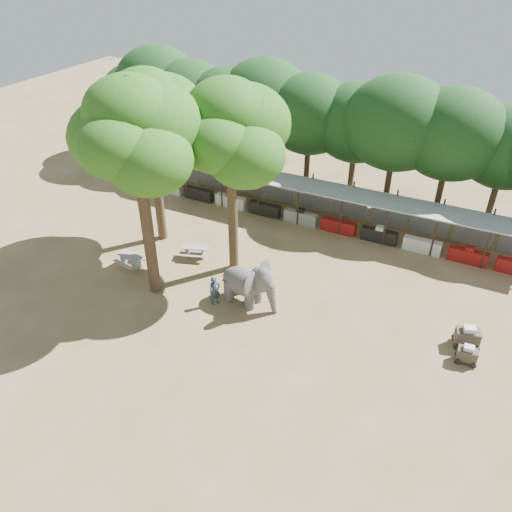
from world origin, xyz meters
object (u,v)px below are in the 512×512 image
at_px(yard_tree_back, 230,132).
at_px(cart_back, 467,336).
at_px(elephant, 249,283).
at_px(cart_front, 467,354).
at_px(yard_tree_center, 135,134).
at_px(yard_tree_left, 149,117).
at_px(picnic_table_near, 130,259).
at_px(handler, 215,291).
at_px(picnic_table_far, 195,250).

bearing_deg(yard_tree_back, cart_back, -4.74).
height_order(elephant, cart_front, elephant).
bearing_deg(cart_back, yard_tree_back, 159.33).
bearing_deg(yard_tree_center, yard_tree_left, 120.96).
xyz_separation_m(yard_tree_back, cart_back, (13.81, -1.14, -7.94)).
distance_m(cart_front, cart_back, 1.18).
bearing_deg(picnic_table_near, yard_tree_center, -11.64).
bearing_deg(handler, picnic_table_near, 118.77).
distance_m(yard_tree_back, elephant, 8.16).
relative_size(elephant, picnic_table_near, 1.94).
relative_size(handler, cart_back, 1.24).
height_order(yard_tree_back, elephant, yard_tree_back).
height_order(yard_tree_center, cart_front, yard_tree_center).
xyz_separation_m(cart_front, cart_back, (-0.16, 1.17, 0.11)).
distance_m(yard_tree_back, picnic_table_near, 10.22).
bearing_deg(picnic_table_near, elephant, 11.29).
height_order(yard_tree_center, yard_tree_back, yard_tree_center).
xyz_separation_m(yard_tree_center, cart_front, (16.96, 1.69, -8.72)).
distance_m(yard_tree_center, cart_back, 19.09).
bearing_deg(picnic_table_near, yard_tree_back, 38.30).
xyz_separation_m(picnic_table_near, cart_back, (19.44, 1.75, 0.08)).
height_order(yard_tree_left, cart_front, yard_tree_left).
distance_m(yard_tree_center, picnic_table_near, 9.15).
bearing_deg(elephant, yard_tree_center, -162.34).
distance_m(picnic_table_near, picnic_table_far, 4.02).
distance_m(yard_tree_left, cart_front, 21.65).
relative_size(handler, picnic_table_near, 0.96).
relative_size(yard_tree_left, cart_front, 10.43).
height_order(elephant, handler, elephant).
bearing_deg(yard_tree_left, elephant, -24.35).
relative_size(yard_tree_back, picnic_table_far, 5.93).
bearing_deg(elephant, cart_front, 8.89).
distance_m(yard_tree_left, yard_tree_back, 6.09).
xyz_separation_m(yard_tree_center, picnic_table_far, (0.37, 3.77, -8.70)).
relative_size(yard_tree_center, yard_tree_back, 1.06).
bearing_deg(yard_tree_center, cart_front, 5.69).
distance_m(elephant, handler, 1.95).
bearing_deg(yard_tree_left, picnic_table_far, -20.10).
xyz_separation_m(yard_tree_back, cart_front, (13.96, -2.31, -8.05)).
relative_size(handler, cart_front, 1.67).
height_order(picnic_table_near, picnic_table_far, picnic_table_near).
relative_size(yard_tree_back, picnic_table_near, 6.22).
relative_size(yard_tree_left, yard_tree_center, 0.92).
distance_m(handler, cart_back, 13.19).
height_order(yard_tree_left, handler, yard_tree_left).
bearing_deg(handler, cart_back, -41.99).
relative_size(yard_tree_center, picnic_table_far, 6.29).
distance_m(yard_tree_center, picnic_table_far, 9.49).
bearing_deg(yard_tree_center, cart_back, 9.65).
bearing_deg(picnic_table_near, cart_back, 16.23).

